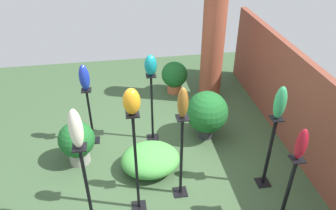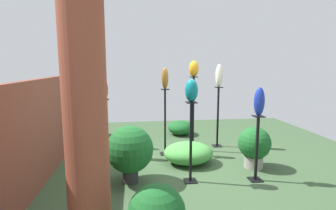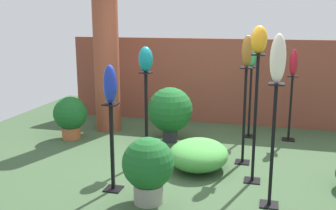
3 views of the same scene
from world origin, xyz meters
TOP-DOWN VIEW (x-y plane):
  - ground_plane at (0.00, 0.00)m, footprint 8.00×8.00m
  - brick_wall_back at (0.00, 2.29)m, footprint 5.60×0.12m
  - brick_pillar at (-1.73, 1.32)m, footprint 0.45×0.45m
  - pedestal_jade at (0.78, 1.49)m, footprint 0.20×0.20m
  - pedestal_ivory at (1.14, -1.02)m, footprint 0.20×0.20m
  - pedestal_teal at (-0.57, -0.03)m, footprint 0.20×0.20m
  - pedestal_amber at (0.93, -0.41)m, footprint 0.20×0.20m
  - pedestal_cobalt at (-0.66, -1.07)m, footprint 0.20×0.20m
  - pedestal_bronze at (0.77, 0.21)m, footprint 0.20×0.20m
  - pedestal_ruby at (1.43, 1.47)m, footprint 0.20×0.20m
  - art_vase_jade at (0.78, 1.49)m, footprint 0.16×0.16m
  - art_vase_ivory at (1.14, -1.02)m, footprint 0.16×0.15m
  - art_vase_teal at (-0.57, -0.03)m, footprint 0.20×0.20m
  - art_vase_amber at (0.93, -0.41)m, footprint 0.19×0.20m
  - art_vase_cobalt at (-0.66, -1.07)m, footprint 0.15×0.17m
  - art_vase_bronze at (0.77, 0.21)m, footprint 0.15×0.14m
  - art_vase_ruby at (1.43, 1.47)m, footprint 0.13×0.14m
  - potted_plant_front_right at (-2.12, 0.64)m, footprint 0.56×0.56m
  - potted_plant_front_left at (-0.15, -1.28)m, footprint 0.57×0.57m
  - potted_plant_mid_left at (-0.47, 0.91)m, footprint 0.73×0.73m
  - foliage_bed_east at (0.20, -0.16)m, footprint 0.80×0.93m

SIDE VIEW (x-z plane):
  - ground_plane at x=0.00m, z-range 0.00..0.00m
  - foliage_bed_east at x=0.20m, z-range 0.00..0.40m
  - potted_plant_front_right at x=-2.12m, z-range 0.04..0.76m
  - potted_plant_front_left at x=-0.15m, z-range 0.05..0.79m
  - pedestal_cobalt at x=-0.66m, z-range -0.05..1.00m
  - pedestal_ruby at x=1.43m, z-range -0.05..1.04m
  - potted_plant_mid_left at x=-0.47m, z-range 0.07..0.97m
  - pedestal_jade at x=0.78m, z-range -0.05..1.16m
  - pedestal_teal at x=-0.57m, z-range -0.05..1.22m
  - pedestal_ivory at x=1.14m, z-range -0.05..1.30m
  - pedestal_bronze at x=0.77m, z-range -0.05..1.30m
  - pedestal_amber at x=0.93m, z-range -0.06..1.53m
  - brick_wall_back at x=0.00m, z-range 0.00..1.62m
  - art_vase_cobalt at x=-0.66m, z-range 1.05..1.50m
  - art_vase_ruby at x=1.43m, z-range 1.08..1.52m
  - brick_pillar at x=-1.73m, z-range 0.00..2.65m
  - art_vase_jade at x=0.78m, z-range 1.21..1.69m
  - art_vase_teal at x=-0.57m, z-range 1.28..1.62m
  - art_vase_bronze at x=0.77m, z-range 1.35..1.78m
  - art_vase_ivory at x=1.14m, z-range 1.35..1.85m
  - art_vase_amber at x=0.93m, z-range 1.59..1.92m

